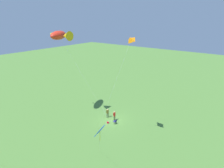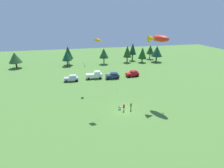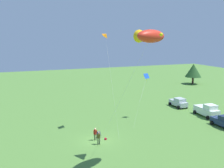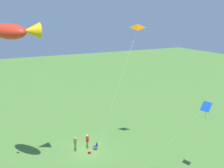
# 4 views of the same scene
# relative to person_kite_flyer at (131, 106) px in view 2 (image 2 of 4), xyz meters

# --- Properties ---
(ground_plane) EXTENTS (160.00, 160.00, 0.00)m
(ground_plane) POSITION_rel_person_kite_flyer_xyz_m (-1.32, 0.30, -1.02)
(ground_plane) COLOR #4F7F35
(person_kite_flyer) EXTENTS (0.47, 0.51, 1.74)m
(person_kite_flyer) POSITION_rel_person_kite_flyer_xyz_m (0.00, 0.00, 0.00)
(person_kite_flyer) COLOR #384333
(person_kite_flyer) RESTS_ON ground
(folding_chair) EXTENTS (0.51, 0.51, 0.82)m
(folding_chair) POSITION_rel_person_kite_flyer_xyz_m (-2.27, 0.78, -0.53)
(folding_chair) COLOR navy
(folding_chair) RESTS_ON ground
(person_spectator) EXTENTS (0.41, 0.55, 1.74)m
(person_spectator) POSITION_rel_person_kite_flyer_xyz_m (-1.52, 0.01, 0.00)
(person_spectator) COLOR #4A553A
(person_spectator) RESTS_ON ground
(backpack_on_grass) EXTENTS (0.33, 0.23, 0.22)m
(backpack_on_grass) POSITION_rel_person_kite_flyer_xyz_m (-1.16, 1.38, -0.91)
(backpack_on_grass) COLOR red
(backpack_on_grass) RESTS_ON ground
(car_silver_compact) EXTENTS (4.22, 2.24, 1.89)m
(car_silver_compact) POSITION_rel_person_kite_flyer_xyz_m (-11.84, 21.04, -0.07)
(car_silver_compact) COLOR #B5BBC5
(car_silver_compact) RESTS_ON ground
(truck_white_pickup) EXTENTS (5.08, 2.58, 2.34)m
(truck_white_pickup) POSITION_rel_person_kite_flyer_xyz_m (-4.68, 21.98, 0.08)
(truck_white_pickup) COLOR white
(truck_white_pickup) RESTS_ON ground
(car_navy_hatch) EXTENTS (4.21, 2.22, 1.89)m
(car_navy_hatch) POSITION_rel_person_kite_flyer_xyz_m (0.90, 20.53, -0.07)
(car_navy_hatch) COLOR navy
(car_navy_hatch) RESTS_ON ground
(car_red_sedan) EXTENTS (4.38, 2.61, 1.89)m
(car_red_sedan) POSITION_rel_person_kite_flyer_xyz_m (7.77, 21.23, -0.07)
(car_red_sedan) COLOR red
(car_red_sedan) RESTS_ON ground
(treeline_distant) EXTENTS (61.40, 9.86, 7.85)m
(treeline_distant) POSITION_rel_person_kite_flyer_xyz_m (2.73, 40.25, 3.52)
(treeline_distant) COLOR #493025
(treeline_distant) RESTS_ON ground
(kite_large_fish) EXTENTS (8.98, 5.64, 14.84)m
(kite_large_fish) POSITION_rel_person_kite_flyer_xyz_m (6.56, 3.46, 13.09)
(kite_large_fish) COLOR red
(kite_large_fish) RESTS_ON ground
(kite_delta_orange) EXTENTS (6.04, 1.41, 14.68)m
(kite_delta_orange) POSITION_rel_person_kite_flyer_xyz_m (-6.08, 3.38, 13.21)
(kite_delta_orange) COLOR orange
(kite_delta_orange) RESTS_ON ground
(kite_diamond_blue) EXTENTS (4.32, 4.84, 7.76)m
(kite_diamond_blue) POSITION_rel_person_kite_flyer_xyz_m (-8.30, 11.50, 6.13)
(kite_diamond_blue) COLOR blue
(kite_diamond_blue) RESTS_ON ground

